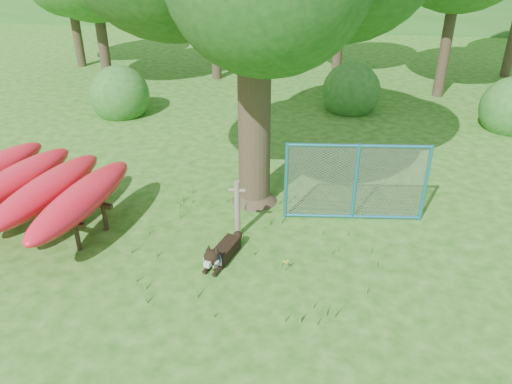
# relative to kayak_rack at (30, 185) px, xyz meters

# --- Properties ---
(ground) EXTENTS (80.00, 80.00, 0.00)m
(ground) POSITION_rel_kayak_rack_xyz_m (4.11, -1.11, -0.84)
(ground) COLOR #215511
(ground) RESTS_ON ground
(wooden_post) EXTENTS (0.31, 0.11, 1.15)m
(wooden_post) POSITION_rel_kayak_rack_xyz_m (3.95, 0.16, -0.23)
(wooden_post) COLOR #6A6250
(wooden_post) RESTS_ON ground
(kayak_rack) EXTENTS (3.64, 3.92, 1.09)m
(kayak_rack) POSITION_rel_kayak_rack_xyz_m (0.00, 0.00, 0.00)
(kayak_rack) COLOR black
(kayak_rack) RESTS_ON ground
(husky_dog) EXTENTS (0.52, 1.13, 0.52)m
(husky_dog) POSITION_rel_kayak_rack_xyz_m (3.82, -0.71, -0.65)
(husky_dog) COLOR black
(husky_dog) RESTS_ON ground
(fence_section) EXTENTS (2.74, 0.38, 2.68)m
(fence_section) POSITION_rel_kayak_rack_xyz_m (6.09, 1.13, -0.03)
(fence_section) COLOR teal
(fence_section) RESTS_ON ground
(wildflower_clump) EXTENTS (0.10, 0.09, 0.21)m
(wildflower_clump) POSITION_rel_kayak_rack_xyz_m (4.95, -0.79, -0.66)
(wildflower_clump) COLOR #41892C
(wildflower_clump) RESTS_ON ground
(shrub_left) EXTENTS (1.80, 1.80, 1.80)m
(shrub_left) POSITION_rel_kayak_rack_xyz_m (-0.89, 6.39, -0.84)
(shrub_left) COLOR #235F1E
(shrub_left) RESTS_ON ground
(shrub_right) EXTENTS (1.80, 1.80, 1.80)m
(shrub_right) POSITION_rel_kayak_rack_xyz_m (10.61, 6.89, -0.84)
(shrub_right) COLOR #235F1E
(shrub_right) RESTS_ON ground
(shrub_mid) EXTENTS (1.80, 1.80, 1.80)m
(shrub_mid) POSITION_rel_kayak_rack_xyz_m (6.11, 7.89, -0.84)
(shrub_mid) COLOR #235F1E
(shrub_mid) RESTS_ON ground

